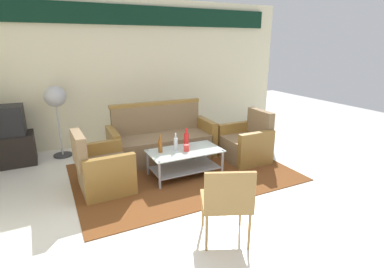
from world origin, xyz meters
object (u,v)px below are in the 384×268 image
bottle_brown (160,146)px  wicker_chair (227,199)px  armchair_left (103,170)px  bottle_clear (176,144)px  armchair_right (246,144)px  bottle_red (186,139)px  cup (186,148)px  coffee_table (185,159)px  tv_stand (9,150)px  television (3,121)px  pedestal_fan (56,101)px  couch (162,141)px

bottle_brown → wicker_chair: wicker_chair is taller
armchair_left → bottle_clear: size_ratio=3.20×
armchair_right → bottle_brown: 1.61m
armchair_left → bottle_brown: size_ratio=3.06×
bottle_red → cup: bearing=-115.4°
coffee_table → cup: (0.01, -0.04, 0.19)m
bottle_brown → tv_stand: (-2.08, 1.61, -0.26)m
television → pedestal_fan: pedestal_fan is taller
armchair_right → cup: (-1.22, -0.16, 0.17)m
couch → armchair_right: couch is taller
pedestal_fan → wicker_chair: (1.31, -3.40, -0.52)m
armchair_left → coffee_table: (1.21, -0.09, -0.02)m
coffee_table → television: size_ratio=1.78×
cup → television: (-2.45, 1.73, 0.30)m
armchair_left → pedestal_fan: 1.85m
coffee_table → cup: cup is taller
armchair_right → television: television is taller
bottle_clear → bottle_brown: bearing=179.3°
television → wicker_chair: 3.98m
armchair_left → pedestal_fan: (-0.42, 1.65, 0.73)m
armchair_left → coffee_table: armchair_left is taller
cup → television: size_ratio=0.16×
bottle_clear → tv_stand: (-2.33, 1.61, -0.25)m
bottle_brown → wicker_chair: size_ratio=0.33×
bottle_clear → television: size_ratio=0.43×
bottle_clear → couch: bearing=85.5°
armchair_left → bottle_brown: 0.88m
tv_stand → cup: bearing=-35.2°
bottle_red → tv_stand: size_ratio=0.36×
television → bottle_brown: bearing=144.7°
armchair_right → coffee_table: size_ratio=0.77×
couch → wicker_chair: bearing=86.1°
couch → armchair_left: (-1.16, -0.75, -0.03)m
armchair_left → bottle_clear: bearing=87.9°
coffee_table → bottle_red: bearing=57.9°
cup → bottle_clear: bearing=134.8°
pedestal_fan → tv_stand: bearing=-176.5°
coffee_table → bottle_clear: bottle_clear is taller
bottle_clear → pedestal_fan: pedestal_fan is taller
couch → tv_stand: 2.54m
couch → bottle_clear: bearing=87.7°
armchair_right → wicker_chair: 2.36m
armchair_left → cup: size_ratio=8.50×
wicker_chair → cup: bearing=102.0°
coffee_table → tv_stand: bearing=145.3°
bottle_clear → cup: size_ratio=2.66×
cup → armchair_left: bearing=174.0°
television → bottle_clear: bearing=147.7°
tv_stand → wicker_chair: size_ratio=0.95×
armchair_left → television: size_ratio=1.38×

